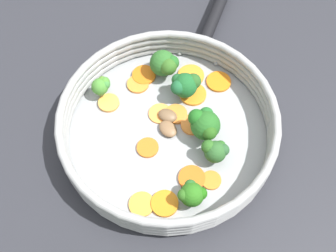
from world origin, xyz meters
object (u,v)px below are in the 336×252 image
(carrot_slice_13, at_px, (211,180))
(broccoli_floret_0, at_px, (192,194))
(broccoli_floret_3, at_px, (185,85))
(broccoli_floret_5, at_px, (165,64))
(carrot_slice_6, at_px, (193,94))
(carrot_slice_7, at_px, (144,75))
(carrot_slice_2, at_px, (148,148))
(carrot_slice_9, at_px, (219,82))
(carrot_slice_11, at_px, (165,203))
(carrot_slice_4, at_px, (176,114))
(carrot_slice_1, at_px, (142,204))
(carrot_slice_3, at_px, (109,103))
(broccoli_floret_1, at_px, (205,124))
(mushroom_piece_1, at_px, (168,127))
(broccoli_floret_4, at_px, (215,151))
(carrot_slice_10, at_px, (192,178))
(carrot_slice_0, at_px, (192,125))
(carrot_slice_12, at_px, (160,113))
(skillet, at_px, (168,132))
(mushroom_piece_0, at_px, (168,116))
(carrot_slice_8, at_px, (138,84))
(broccoli_floret_2, at_px, (102,86))
(carrot_slice_5, at_px, (191,75))

(carrot_slice_13, distance_m, broccoli_floret_0, 0.05)
(broccoli_floret_3, xyz_separation_m, broccoli_floret_5, (0.05, -0.01, -0.00))
(carrot_slice_6, relative_size, carrot_slice_7, 1.10)
(carrot_slice_2, distance_m, carrot_slice_9, 0.18)
(broccoli_floret_5, bearing_deg, broccoli_floret_0, 144.92)
(carrot_slice_9, height_order, carrot_slice_11, carrot_slice_11)
(carrot_slice_11, bearing_deg, carrot_slice_4, -51.57)
(carrot_slice_2, bearing_deg, carrot_slice_1, 131.21)
(carrot_slice_3, relative_size, broccoli_floret_1, 0.65)
(mushroom_piece_1, bearing_deg, broccoli_floret_4, -170.55)
(carrot_slice_2, relative_size, broccoli_floret_5, 0.66)
(carrot_slice_1, height_order, carrot_slice_10, carrot_slice_10)
(carrot_slice_7, height_order, broccoli_floret_1, broccoli_floret_1)
(carrot_slice_10, height_order, broccoli_floret_1, broccoli_floret_1)
(carrot_slice_0, relative_size, broccoli_floret_4, 0.87)
(carrot_slice_0, relative_size, broccoli_floret_5, 0.71)
(carrot_slice_7, relative_size, carrot_slice_12, 1.06)
(skillet, height_order, carrot_slice_9, carrot_slice_9)
(broccoli_floret_4, xyz_separation_m, mushroom_piece_0, (0.10, -0.00, -0.02))
(carrot_slice_10, bearing_deg, carrot_slice_1, 73.81)
(carrot_slice_2, distance_m, carrot_slice_7, 0.14)
(carrot_slice_9, relative_size, carrot_slice_12, 1.09)
(carrot_slice_4, relative_size, carrot_slice_9, 0.87)
(carrot_slice_4, distance_m, carrot_slice_8, 0.09)
(broccoli_floret_3, bearing_deg, broccoli_floret_2, 44.46)
(carrot_slice_8, relative_size, carrot_slice_10, 0.92)
(carrot_slice_7, relative_size, broccoli_floret_0, 0.95)
(carrot_slice_11, distance_m, mushroom_piece_0, 0.15)
(carrot_slice_12, height_order, broccoli_floret_2, broccoli_floret_2)
(carrot_slice_2, relative_size, broccoli_floret_3, 0.66)
(carrot_slice_12, height_order, broccoli_floret_3, broccoli_floret_3)
(carrot_slice_1, relative_size, carrot_slice_2, 1.10)
(carrot_slice_3, relative_size, mushroom_piece_0, 1.11)
(carrot_slice_10, relative_size, broccoli_floret_1, 0.74)
(carrot_slice_1, bearing_deg, mushroom_piece_1, -61.45)
(carrot_slice_11, relative_size, carrot_slice_13, 1.33)
(carrot_slice_6, distance_m, carrot_slice_8, 0.10)
(carrot_slice_4, xyz_separation_m, carrot_slice_12, (0.02, 0.02, -0.00))
(broccoli_floret_0, distance_m, mushroom_piece_1, 0.13)
(skillet, height_order, carrot_slice_12, carrot_slice_12)
(carrot_slice_8, bearing_deg, carrot_slice_11, 147.65)
(broccoli_floret_0, xyz_separation_m, broccoli_floret_5, (0.19, -0.13, 0.00))
(carrot_slice_3, xyz_separation_m, broccoli_floret_4, (-0.19, -0.05, 0.02))
(carrot_slice_5, height_order, broccoli_floret_0, broccoli_floret_0)
(skillet, relative_size, carrot_slice_4, 8.93)
(broccoli_floret_4, relative_size, mushroom_piece_1, 1.28)
(carrot_slice_1, height_order, carrot_slice_7, carrot_slice_7)
(carrot_slice_2, relative_size, carrot_slice_5, 0.75)
(mushroom_piece_0, bearing_deg, carrot_slice_5, -70.40)
(mushroom_piece_0, bearing_deg, carrot_slice_13, 165.83)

